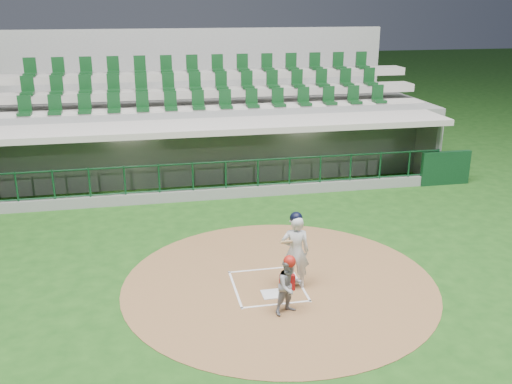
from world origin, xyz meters
TOP-DOWN VIEW (x-y plane):
  - ground at (0.00, 0.00)m, footprint 120.00×120.00m
  - dirt_circle at (0.30, -0.20)m, footprint 7.20×7.20m
  - home_plate at (0.00, -0.70)m, footprint 0.43×0.43m
  - batter_box_chalk at (0.00, -0.30)m, footprint 1.55×1.80m
  - dugout_structure at (0.01, 7.82)m, footprint 16.40×3.70m
  - seating_deck at (0.00, 10.91)m, footprint 17.00×6.72m
  - batter at (0.59, -0.45)m, footprint 0.89×0.90m
  - catcher at (0.18, -1.50)m, footprint 0.72×0.65m

SIDE VIEW (x-z plane):
  - ground at x=0.00m, z-range 0.00..0.00m
  - dirt_circle at x=0.30m, z-range 0.00..0.01m
  - batter_box_chalk at x=0.00m, z-range 0.01..0.02m
  - home_plate at x=0.00m, z-range 0.01..0.03m
  - catcher at x=0.18m, z-range 0.00..1.29m
  - batter at x=0.59m, z-range 0.01..1.82m
  - dugout_structure at x=0.01m, z-range -0.54..2.46m
  - seating_deck at x=0.00m, z-range -1.15..4.00m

